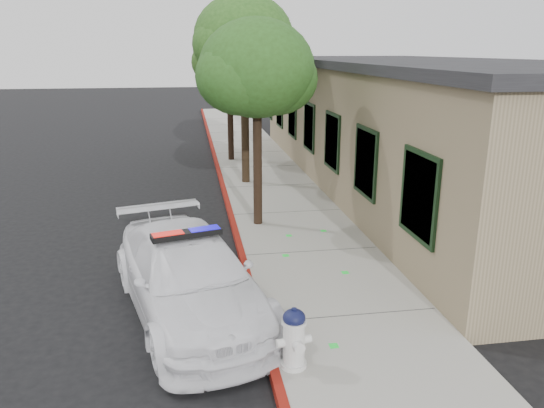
{
  "coord_description": "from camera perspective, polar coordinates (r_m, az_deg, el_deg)",
  "views": [
    {
      "loc": [
        -0.99,
        -7.7,
        4.56
      ],
      "look_at": [
        0.72,
        2.94,
        1.33
      ],
      "focal_mm": 34.19,
      "sensor_mm": 36.0,
      "label": 1
    }
  ],
  "objects": [
    {
      "name": "street_tree_mid",
      "position": [
        17.53,
        -3.09,
        17.36
      ],
      "size": [
        3.38,
        3.22,
        6.14
      ],
      "rotation": [
        0.0,
        0.0,
        -0.01
      ],
      "color": "black",
      "rests_on": "sidewalk"
    },
    {
      "name": "street_tree_near",
      "position": [
        12.98,
        -1.64,
        14.22
      ],
      "size": [
        3.04,
        2.82,
        5.17
      ],
      "rotation": [
        0.0,
        0.0,
        -0.2
      ],
      "color": "black",
      "rests_on": "sidewalk"
    },
    {
      "name": "sidewalk",
      "position": [
        11.88,
        4.18,
        -5.54
      ],
      "size": [
        3.2,
        60.0,
        0.15
      ],
      "primitive_type": "cube",
      "color": "gray",
      "rests_on": "ground"
    },
    {
      "name": "street_tree_far",
      "position": [
        21.32,
        -4.69,
        15.5
      ],
      "size": [
        3.07,
        2.81,
        5.31
      ],
      "rotation": [
        0.0,
        0.0,
        -0.38
      ],
      "color": "black",
      "rests_on": "sidewalk"
    },
    {
      "name": "fire_hydrant",
      "position": [
        7.62,
        2.43,
        -14.49
      ],
      "size": [
        0.53,
        0.46,
        0.92
      ],
      "rotation": [
        0.0,
        0.0,
        0.15
      ],
      "color": "silver",
      "rests_on": "sidewalk"
    },
    {
      "name": "red_curb",
      "position": [
        11.64,
        -3.26,
        -5.98
      ],
      "size": [
        0.14,
        60.0,
        0.16
      ],
      "primitive_type": "cube",
      "color": "maroon",
      "rests_on": "ground"
    },
    {
      "name": "police_car",
      "position": [
        9.32,
        -9.16,
        -7.81
      ],
      "size": [
        3.24,
        5.37,
        1.57
      ],
      "rotation": [
        0.0,
        0.0,
        0.26
      ],
      "color": "white",
      "rests_on": "ground"
    },
    {
      "name": "clapboard_building",
      "position": [
        18.54,
        15.62,
        8.52
      ],
      "size": [
        7.3,
        20.89,
        4.24
      ],
      "color": "#8F7F5D",
      "rests_on": "ground"
    },
    {
      "name": "ground",
      "position": [
        9.0,
        -1.58,
        -13.76
      ],
      "size": [
        120.0,
        120.0,
        0.0
      ],
      "primitive_type": "plane",
      "color": "black",
      "rests_on": "ground"
    }
  ]
}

